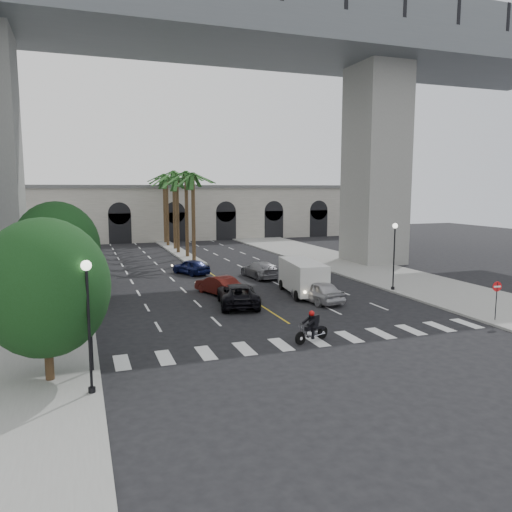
{
  "coord_description": "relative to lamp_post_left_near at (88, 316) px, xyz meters",
  "views": [
    {
      "loc": [
        -11.58,
        -24.56,
        8.03
      ],
      "look_at": [
        -0.71,
        6.0,
        3.61
      ],
      "focal_mm": 35.0,
      "sensor_mm": 36.0,
      "label": 1
    }
  ],
  "objects": [
    {
      "name": "ground",
      "position": [
        11.4,
        5.0,
        -3.22
      ],
      "size": [
        140.0,
        140.0,
        0.0
      ],
      "primitive_type": "plane",
      "color": "black",
      "rests_on": "ground"
    },
    {
      "name": "sidewalk_left",
      "position": [
        -3.6,
        20.0,
        -3.15
      ],
      "size": [
        8.0,
        100.0,
        0.15
      ],
      "primitive_type": "cube",
      "color": "gray",
      "rests_on": "ground"
    },
    {
      "name": "sidewalk_right",
      "position": [
        26.4,
        20.0,
        -3.15
      ],
      "size": [
        8.0,
        100.0,
        0.15
      ],
      "primitive_type": "cube",
      "color": "gray",
      "rests_on": "ground"
    },
    {
      "name": "median",
      "position": [
        11.4,
        43.0,
        -3.12
      ],
      "size": [
        2.0,
        24.0,
        0.2
      ],
      "primitive_type": "cube",
      "color": "gray",
      "rests_on": "ground"
    },
    {
      "name": "pier_building",
      "position": [
        11.4,
        60.0,
        1.04
      ],
      "size": [
        71.0,
        10.5,
        8.5
      ],
      "color": "beige",
      "rests_on": "ground"
    },
    {
      "name": "bridge",
      "position": [
        14.82,
        27.0,
        15.29
      ],
      "size": [
        75.0,
        13.0,
        26.0
      ],
      "color": "gray",
      "rests_on": "ground"
    },
    {
      "name": "palm_a",
      "position": [
        11.4,
        33.0,
        5.88
      ],
      "size": [
        3.2,
        3.2,
        10.3
      ],
      "color": "#47331E",
      "rests_on": "ground"
    },
    {
      "name": "palm_b",
      "position": [
        11.5,
        37.0,
        6.15
      ],
      "size": [
        3.2,
        3.2,
        10.6
      ],
      "color": "#47331E",
      "rests_on": "ground"
    },
    {
      "name": "palm_c",
      "position": [
        11.2,
        41.0,
        5.69
      ],
      "size": [
        3.2,
        3.2,
        10.1
      ],
      "color": "#47331E",
      "rests_on": "ground"
    },
    {
      "name": "palm_d",
      "position": [
        11.55,
        45.0,
        6.43
      ],
      "size": [
        3.2,
        3.2,
        10.9
      ],
      "color": "#47331E",
      "rests_on": "ground"
    },
    {
      "name": "palm_e",
      "position": [
        11.3,
        49.0,
        5.97
      ],
      "size": [
        3.2,
        3.2,
        10.4
      ],
      "color": "#47331E",
      "rests_on": "ground"
    },
    {
      "name": "palm_f",
      "position": [
        11.6,
        53.0,
        6.24
      ],
      "size": [
        3.2,
        3.2,
        10.7
      ],
      "color": "#47331E",
      "rests_on": "ground"
    },
    {
      "name": "street_tree_near",
      "position": [
        -1.6,
        2.0,
        0.8
      ],
      "size": [
        5.2,
        5.2,
        6.89
      ],
      "color": "#382616",
      "rests_on": "ground"
    },
    {
      "name": "street_tree_mid",
      "position": [
        -1.6,
        15.0,
        0.99
      ],
      "size": [
        5.44,
        5.44,
        7.21
      ],
      "color": "#382616",
      "rests_on": "ground"
    },
    {
      "name": "street_tree_far",
      "position": [
        -1.6,
        27.0,
        0.68
      ],
      "size": [
        5.04,
        5.04,
        6.68
      ],
      "color": "#382616",
      "rests_on": "ground"
    },
    {
      "name": "lamp_post_left_near",
      "position": [
        0.0,
        0.0,
        0.0
      ],
      "size": [
        0.4,
        0.4,
        5.35
      ],
      "color": "black",
      "rests_on": "ground"
    },
    {
      "name": "lamp_post_left_far",
      "position": [
        0.0,
        21.0,
        0.0
      ],
      "size": [
        0.4,
        0.4,
        5.35
      ],
      "color": "black",
      "rests_on": "ground"
    },
    {
      "name": "lamp_post_right",
      "position": [
        22.8,
        13.0,
        0.0
      ],
      "size": [
        0.4,
        0.4,
        5.35
      ],
      "color": "black",
      "rests_on": "ground"
    },
    {
      "name": "traffic_signal_near",
      "position": [
        0.1,
        2.5,
        -0.71
      ],
      "size": [
        0.25,
        0.18,
        3.65
      ],
      "color": "black",
      "rests_on": "ground"
    },
    {
      "name": "traffic_signal_far",
      "position": [
        0.1,
        6.5,
        -0.71
      ],
      "size": [
        0.25,
        0.18,
        3.65
      ],
      "color": "black",
      "rests_on": "ground"
    },
    {
      "name": "motorcycle_rider",
      "position": [
        11.18,
        3.45,
        -2.46
      ],
      "size": [
        2.23,
        0.94,
        1.68
      ],
      "rotation": [
        0.0,
        0.0,
        0.35
      ],
      "color": "black",
      "rests_on": "ground"
    },
    {
      "name": "car_a",
      "position": [
        15.54,
        11.67,
        -2.43
      ],
      "size": [
        2.61,
        4.89,
        1.58
      ],
      "primitive_type": "imported",
      "rotation": [
        0.0,
        0.0,
        3.31
      ],
      "color": "#AAA9AE",
      "rests_on": "ground"
    },
    {
      "name": "car_b",
      "position": [
        9.58,
        16.5,
        -2.49
      ],
      "size": [
        2.89,
        4.67,
        1.45
      ],
      "primitive_type": "imported",
      "rotation": [
        0.0,
        0.0,
        3.47
      ],
      "color": "#511510",
      "rests_on": "ground"
    },
    {
      "name": "car_c",
      "position": [
        9.9,
        12.52,
        -2.45
      ],
      "size": [
        3.58,
        5.93,
        1.54
      ],
      "primitive_type": "imported",
      "rotation": [
        0.0,
        0.0,
        2.95
      ],
      "color": "black",
      "rests_on": "ground"
    },
    {
      "name": "car_d",
      "position": [
        15.01,
        22.05,
        -2.48
      ],
      "size": [
        2.52,
        5.27,
        1.48
      ],
      "primitive_type": "imported",
      "rotation": [
        0.0,
        0.0,
        3.23
      ],
      "color": "slate",
      "rests_on": "ground"
    },
    {
      "name": "car_e",
      "position": [
        9.55,
        26.01,
        -2.51
      ],
      "size": [
        3.3,
        4.52,
        1.43
      ],
      "primitive_type": "imported",
      "rotation": [
        0.0,
        0.0,
        3.57
      ],
      "color": "#0E1543",
      "rests_on": "ground"
    },
    {
      "name": "cargo_van",
      "position": [
        15.63,
        14.27,
        -1.8
      ],
      "size": [
        3.05,
        6.23,
        2.55
      ],
      "rotation": [
        0.0,
        0.0,
        -0.13
      ],
      "color": "silver",
      "rests_on": "ground"
    },
    {
      "name": "pedestrian_a",
      "position": [
        -1.03,
        9.83,
        -2.08
      ],
      "size": [
        0.72,
        0.48,
        1.97
      ],
      "primitive_type": "imported",
      "rotation": [
        0.0,
        0.0,
        -0.0
      ],
      "color": "black",
      "rests_on": "sidewalk_left"
    },
    {
      "name": "pedestrian_b",
      "position": [
        -0.1,
        8.42,
        -2.09
      ],
      "size": [
        1.2,
        1.13,
        1.96
      ],
      "primitive_type": "imported",
      "rotation": [
        0.0,
        0.0,
        -0.57
      ],
      "color": "black",
      "rests_on": "sidewalk_left"
    },
    {
      "name": "do_not_enter_sign",
      "position": [
        23.24,
        3.19,
        -1.41
      ],
      "size": [
        0.61,
        0.1,
        2.5
      ],
      "rotation": [
        0.0,
        0.0,
        -0.12
      ],
      "color": "black",
      "rests_on": "ground"
    }
  ]
}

